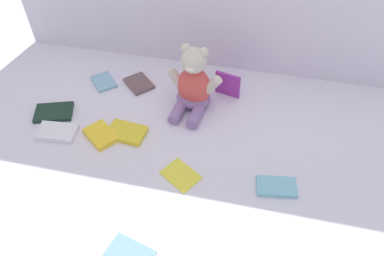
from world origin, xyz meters
name	(u,v)px	position (x,y,z in m)	size (l,w,h in m)	color
ground_plane	(203,128)	(0.00, 0.00, 0.00)	(3.20, 3.20, 0.00)	silver
teddy_bear	(193,86)	(-0.06, 0.12, 0.10)	(0.22, 0.20, 0.26)	#D84C47
book_case_0	(128,256)	(-0.10, -0.52, 0.00)	(0.10, 0.13, 0.01)	#75A6CF
book_case_1	(101,135)	(-0.34, -0.12, 0.01)	(0.08, 0.12, 0.02)	yellow
book_case_2	(139,83)	(-0.30, 0.19, 0.01)	(0.09, 0.12, 0.01)	brown
book_case_3	(276,187)	(0.28, -0.20, 0.01)	(0.07, 0.12, 0.02)	#76BAD1
book_case_4	(127,132)	(-0.26, -0.09, 0.01)	(0.09, 0.13, 0.02)	yellow
book_case_5	(228,85)	(0.06, 0.20, 0.05)	(0.10, 0.01, 0.11)	purple
book_case_6	(104,82)	(-0.45, 0.17, 0.01)	(0.08, 0.11, 0.01)	#7FADCA
book_case_7	(57,132)	(-0.50, -0.14, 0.01)	(0.08, 0.14, 0.02)	white
book_case_8	(54,112)	(-0.56, -0.04, 0.01)	(0.10, 0.14, 0.01)	#172D22
book_case_9	(181,175)	(-0.03, -0.22, 0.00)	(0.09, 0.12, 0.01)	yellow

